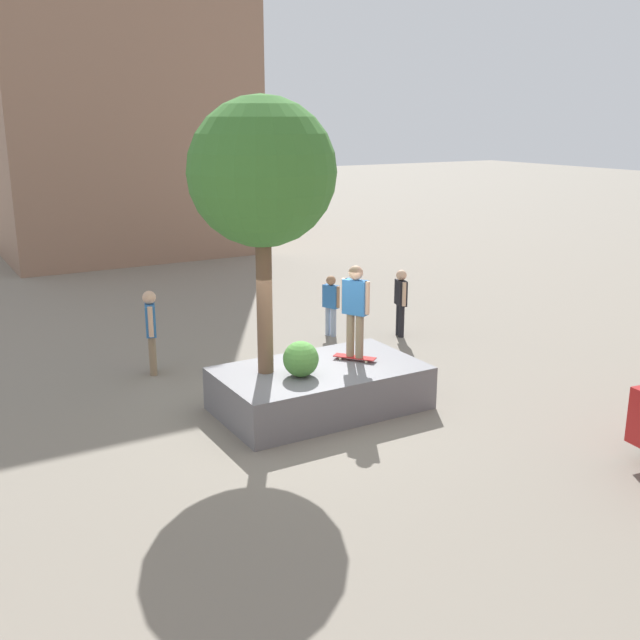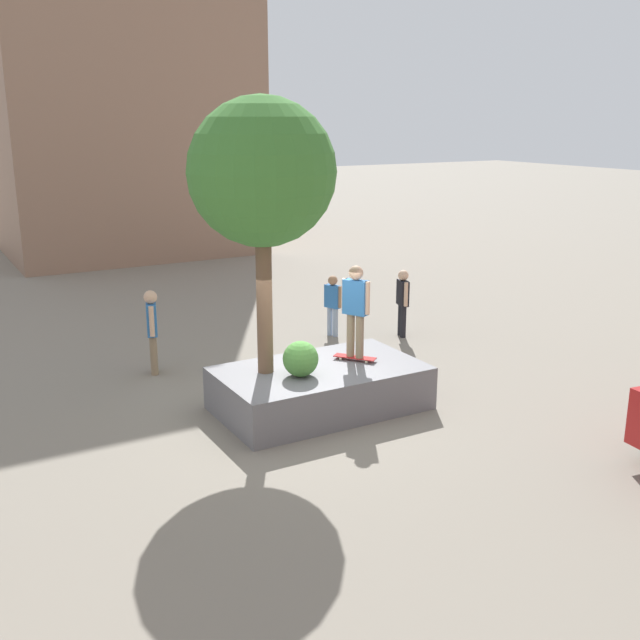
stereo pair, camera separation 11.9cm
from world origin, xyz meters
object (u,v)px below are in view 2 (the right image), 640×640
object	(u,v)px
pedestrian_crossing	(152,326)
bystander_watching	(403,298)
plaza_tree	(262,174)
skateboarder	(356,305)
passerby_with_bag	(333,301)
planter_ledge	(320,388)
skateboard	(355,357)

from	to	relation	value
pedestrian_crossing	bystander_watching	xyz separation A→B (m)	(-6.12, 0.34, -0.07)
plaza_tree	bystander_watching	size ratio (longest dim) A/B	2.89
plaza_tree	bystander_watching	world-z (taller)	plaza_tree
pedestrian_crossing	skateboarder	bearing A→B (deg)	129.74
bystander_watching	passerby_with_bag	size ratio (longest dim) A/B	1.10
planter_ledge	bystander_watching	xyz separation A→B (m)	(-4.08, -3.09, 0.56)
skateboarder	bystander_watching	xyz separation A→B (m)	(-3.30, -3.05, -0.92)
skateboard	pedestrian_crossing	world-z (taller)	pedestrian_crossing
pedestrian_crossing	bystander_watching	world-z (taller)	pedestrian_crossing
passerby_with_bag	skateboard	bearing A→B (deg)	64.87
skateboarder	bystander_watching	world-z (taller)	skateboarder
planter_ledge	skateboard	size ratio (longest dim) A/B	4.88
planter_ledge	pedestrian_crossing	size ratio (longest dim) A/B	2.08
planter_ledge	bystander_watching	bearing A→B (deg)	-142.81
plaza_tree	skateboarder	size ratio (longest dim) A/B	2.76
planter_ledge	plaza_tree	size ratio (longest dim) A/B	0.77
skateboarder	passerby_with_bag	xyz separation A→B (m)	(-1.84, -3.93, -1.00)
pedestrian_crossing	passerby_with_bag	xyz separation A→B (m)	(-4.66, -0.53, -0.16)
bystander_watching	skateboard	bearing A→B (deg)	42.79
planter_ledge	skateboarder	size ratio (longest dim) A/B	2.13
planter_ledge	skateboard	distance (m)	0.90
bystander_watching	passerby_with_bag	bearing A→B (deg)	-30.89
planter_ledge	bystander_watching	world-z (taller)	bystander_watching
plaza_tree	bystander_watching	distance (m)	6.66
plaza_tree	passerby_with_bag	bearing A→B (deg)	-134.20
planter_ledge	passerby_with_bag	distance (m)	4.78
bystander_watching	skateboarder	bearing A→B (deg)	42.79
pedestrian_crossing	passerby_with_bag	distance (m)	4.70
plaza_tree	passerby_with_bag	size ratio (longest dim) A/B	3.17
passerby_with_bag	plaza_tree	bearing A→B (deg)	45.80
skateboard	skateboarder	bearing A→B (deg)	172.87
pedestrian_crossing	skateboard	bearing A→B (deg)	129.74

